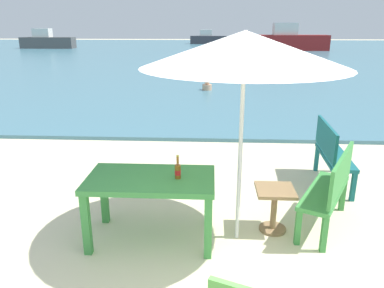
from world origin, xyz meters
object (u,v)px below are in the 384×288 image
(boat_cargo_ship, at_px, (47,41))
(beer_bottle_amber, at_px, (178,170))
(bench_green_right, at_px, (331,186))
(side_table_wood, at_px, (274,203))
(boat_tanker, at_px, (209,39))
(bench_teal_center, at_px, (331,151))
(swimmer_person, at_px, (207,86))
(boat_sailboat, at_px, (290,40))
(picnic_table_green, at_px, (151,186))
(patio_umbrella, at_px, (245,49))

(boat_cargo_ship, bearing_deg, beer_bottle_amber, -64.46)
(bench_green_right, bearing_deg, side_table_wood, -171.50)
(beer_bottle_amber, bearing_deg, bench_green_right, 11.72)
(boat_cargo_ship, relative_size, boat_tanker, 1.14)
(bench_teal_center, xyz_separation_m, boat_cargo_ship, (-17.92, 31.32, 0.21))
(side_table_wood, height_order, boat_tanker, boat_tanker)
(bench_teal_center, xyz_separation_m, bench_green_right, (-0.38, -1.30, 0.00))
(boat_cargo_ship, bearing_deg, boat_tanker, 30.66)
(side_table_wood, height_order, bench_green_right, bench_green_right)
(beer_bottle_amber, relative_size, swimmer_person, 0.65)
(beer_bottle_amber, distance_m, swimmer_person, 9.70)
(bench_green_right, distance_m, boat_sailboat, 31.46)
(picnic_table_green, bearing_deg, bench_green_right, 9.56)
(bench_teal_center, bearing_deg, side_table_wood, -126.85)
(patio_umbrella, bearing_deg, bench_teal_center, 46.89)
(beer_bottle_amber, distance_m, bench_green_right, 1.84)
(picnic_table_green, xyz_separation_m, boat_tanker, (0.19, 42.25, 0.02))
(boat_sailboat, bearing_deg, boat_cargo_ship, 175.89)
(side_table_wood, xyz_separation_m, boat_sailboat, (6.19, 31.07, 0.58))
(patio_umbrella, relative_size, boat_tanker, 0.51)
(picnic_table_green, height_order, swimmer_person, picnic_table_green)
(bench_green_right, bearing_deg, patio_umbrella, -165.38)
(side_table_wood, distance_m, bench_teal_center, 1.76)
(swimmer_person, bearing_deg, boat_tanker, 90.52)
(bench_teal_center, height_order, swimmer_person, bench_teal_center)
(beer_bottle_amber, height_order, boat_tanker, boat_tanker)
(bench_teal_center, relative_size, swimmer_person, 2.98)
(swimmer_person, bearing_deg, boat_sailboat, 71.80)
(patio_umbrella, height_order, bench_teal_center, patio_umbrella)
(picnic_table_green, relative_size, boat_tanker, 0.31)
(bench_teal_center, distance_m, bench_green_right, 1.36)
(bench_green_right, bearing_deg, boat_tanker, 92.58)
(patio_umbrella, bearing_deg, beer_bottle_amber, -173.20)
(side_table_wood, relative_size, bench_green_right, 0.44)
(patio_umbrella, xyz_separation_m, boat_tanker, (-0.78, 42.19, -1.45))
(side_table_wood, distance_m, bench_green_right, 0.70)
(picnic_table_green, xyz_separation_m, side_table_wood, (1.41, 0.25, -0.30))
(beer_bottle_amber, xyz_separation_m, boat_cargo_ship, (-15.77, 32.99, -0.10))
(picnic_table_green, xyz_separation_m, beer_bottle_amber, (0.30, -0.02, 0.20))
(picnic_table_green, relative_size, swimmer_person, 3.41)
(patio_umbrella, bearing_deg, side_table_wood, 23.27)
(picnic_table_green, xyz_separation_m, patio_umbrella, (0.97, 0.06, 1.47))
(bench_green_right, height_order, boat_sailboat, boat_sailboat)
(bench_teal_center, bearing_deg, boat_sailboat, 80.16)
(bench_teal_center, height_order, bench_green_right, same)
(side_table_wood, xyz_separation_m, bench_green_right, (0.67, 0.10, 0.19))
(beer_bottle_amber, distance_m, boat_sailboat, 32.17)
(beer_bottle_amber, xyz_separation_m, bench_teal_center, (2.16, 1.67, -0.31))
(side_table_wood, height_order, bench_teal_center, bench_teal_center)
(picnic_table_green, relative_size, bench_green_right, 1.14)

